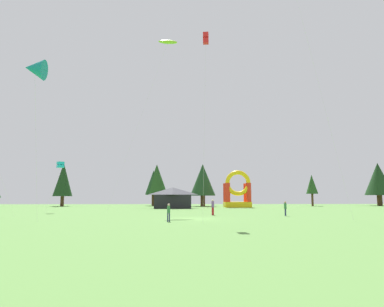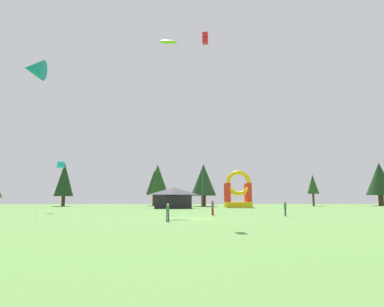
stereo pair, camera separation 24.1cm
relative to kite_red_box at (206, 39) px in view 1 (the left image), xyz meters
The scene contains 16 objects.
ground_plane 17.98m from the kite_red_box, 123.97° to the left, with size 120.00×120.00×0.00m, color #5B8C42.
kite_red_box is the anchor object (origin of this frame).
kite_cyan_box 27.42m from the kite_red_box, 140.75° to the left, with size 2.00×1.62×7.00m.
kite_teal_delta 16.24m from the kite_red_box, 161.54° to the right, with size 1.85×3.51×13.65m.
kite_lime_parafoil 18.37m from the kite_red_box, 105.32° to the left, with size 9.40×3.92×25.78m.
person_midfield 20.20m from the kite_red_box, 32.55° to the left, with size 0.30×0.30×1.63m.
person_left_edge 18.60m from the kite_red_box, 80.54° to the left, with size 0.45×0.45×1.85m.
person_near_camera 17.44m from the kite_red_box, 148.82° to the right, with size 0.32×0.32×1.57m.
inflatable_orange_dome 39.06m from the kite_red_box, 75.97° to the left, with size 5.15×3.65×7.21m.
festival_tent 34.00m from the kite_red_box, 97.41° to the left, with size 6.54×3.84×3.78m.
tree_row_1 53.06m from the kite_red_box, 123.09° to the left, with size 4.11×4.11×9.48m.
tree_row_2 48.55m from the kite_red_box, 100.74° to the left, with size 3.60×3.60×8.01m.
tree_row_3 48.51m from the kite_red_box, 99.76° to the left, with size 5.08×5.08×9.46m.
tree_row_4 43.94m from the kite_red_box, 86.81° to the left, with size 5.53×5.53×9.19m.
tree_row_5 52.66m from the kite_red_box, 58.15° to the left, with size 2.57×2.57×6.96m.
tree_row_6 63.38m from the kite_red_box, 46.17° to the left, with size 6.19×6.19×9.85m.
Camera 1 is at (-1.45, -34.03, 2.25)m, focal length 32.00 mm.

